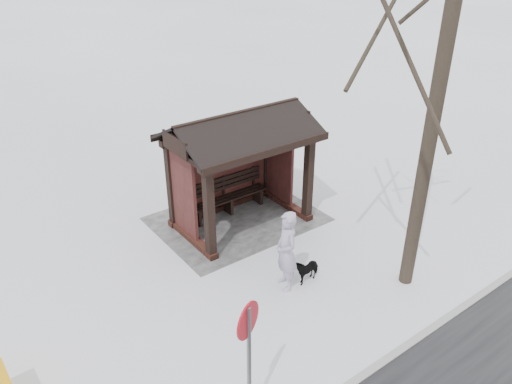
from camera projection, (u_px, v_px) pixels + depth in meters
ground at (241, 222)px, 13.28m from camera, size 120.00×120.00×0.00m
kerb at (410, 344)px, 9.36m from camera, size 120.00×0.15×0.06m
trampled_patch at (237, 219)px, 13.41m from camera, size 4.20×3.20×0.02m
bus_shelter at (237, 145)px, 12.38m from camera, size 3.60×2.40×3.09m
pedestrian at (286, 251)px, 10.47m from camera, size 0.62×0.77×1.84m
dog at (305, 269)px, 10.98m from camera, size 0.73×0.41×0.58m
road_sign at (248, 339)px, 7.22m from camera, size 0.55×0.27×2.30m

